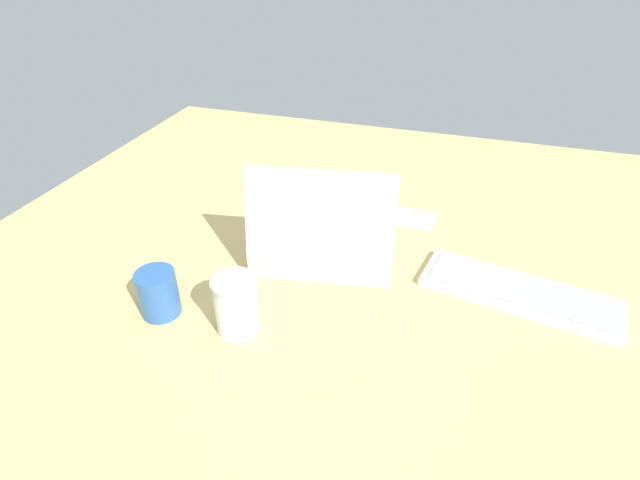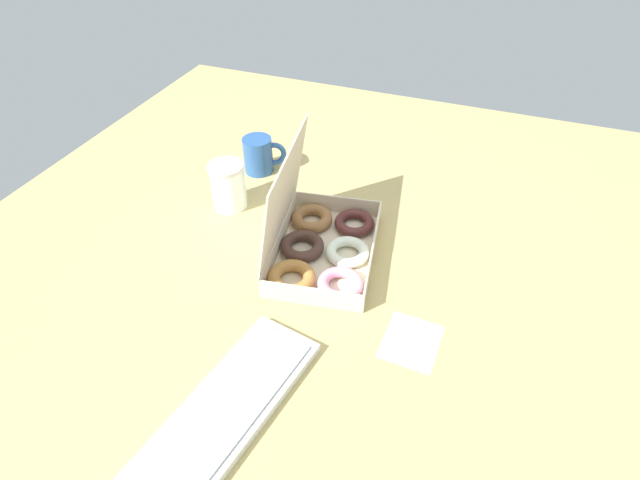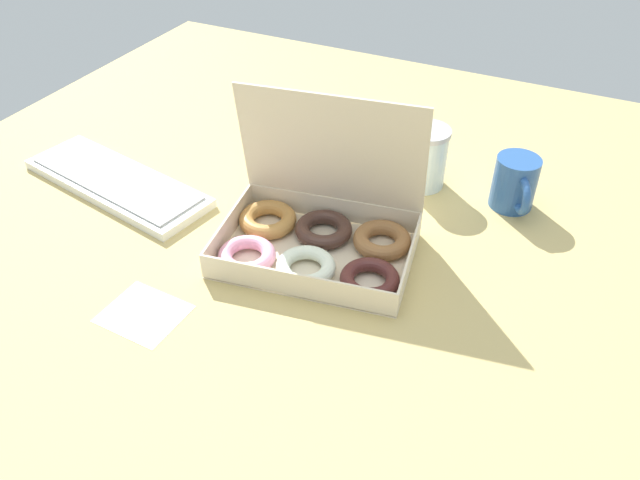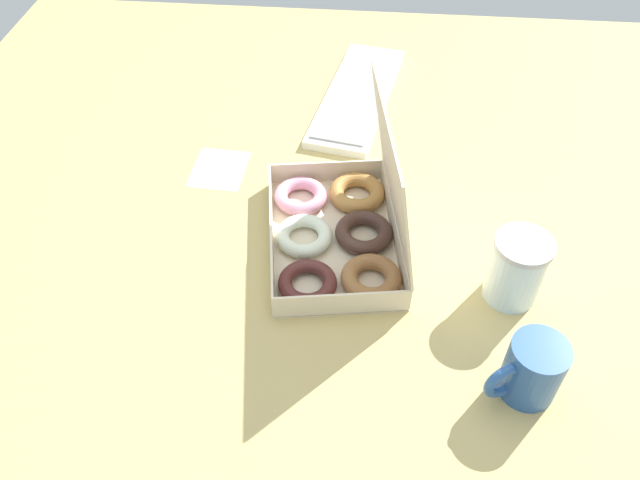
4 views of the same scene
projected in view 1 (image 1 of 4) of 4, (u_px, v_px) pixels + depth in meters
ground_plane at (324, 255)px, 125.79cm from camera, size 180.00×180.00×2.00cm
donut_box at (325, 248)px, 120.66cm from camera, size 36.53×27.90×27.03cm
keyboard at (519, 292)px, 110.21cm from camera, size 43.90×21.33×2.20cm
coffee_mug at (158, 291)px, 103.89cm from camera, size 8.55×11.57×10.26cm
glass_jar at (237, 305)px, 98.85cm from camera, size 9.21×9.21×12.33cm
paper_napkin at (412, 218)px, 138.87cm from camera, size 12.89×11.13×0.15cm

